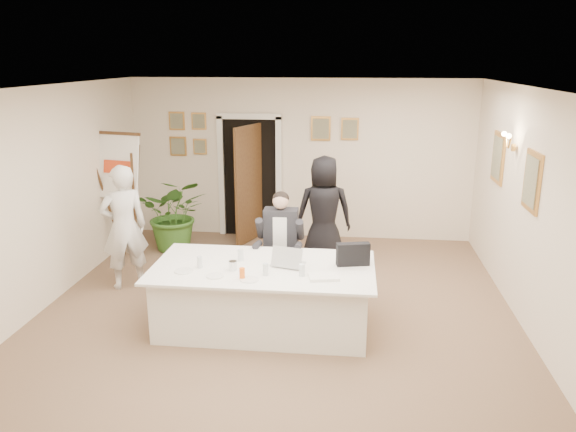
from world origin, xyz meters
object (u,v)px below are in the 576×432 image
(conference_table, at_px, (264,296))
(seated_man, at_px, (281,243))
(laptop_bag, at_px, (353,254))
(laptop, at_px, (288,254))
(steel_jug, at_px, (233,266))
(standing_woman, at_px, (324,212))
(paper_stack, at_px, (324,277))
(potted_palm, at_px, (175,214))
(standing_man, at_px, (124,227))
(oj_glass, at_px, (242,274))
(flip_chart, at_px, (126,202))

(conference_table, xyz_separation_m, seated_man, (0.07, 1.02, 0.33))
(conference_table, xyz_separation_m, laptop_bag, (1.04, 0.15, 0.52))
(laptop, xyz_separation_m, steel_jug, (-0.61, -0.24, -0.08))
(standing_woman, relative_size, laptop, 4.57)
(laptop_bag, height_order, paper_stack, laptop_bag)
(potted_palm, height_order, steel_jug, potted_palm)
(laptop, distance_m, paper_stack, 0.59)
(standing_man, xyz_separation_m, standing_woman, (2.70, 1.14, -0.01))
(conference_table, xyz_separation_m, laptop, (0.28, 0.08, 0.52))
(standing_woman, height_order, laptop_bag, standing_woman)
(conference_table, bearing_deg, seated_man, 85.83)
(laptop, bearing_deg, standing_woman, 95.77)
(standing_man, xyz_separation_m, laptop, (2.39, -0.92, 0.04))
(potted_palm, xyz_separation_m, oj_glass, (1.73, -3.06, 0.22))
(steel_jug, bearing_deg, flip_chart, 133.46)
(potted_palm, height_order, paper_stack, potted_palm)
(potted_palm, bearing_deg, laptop, -49.54)
(standing_woman, xyz_separation_m, laptop_bag, (0.44, -1.99, 0.05))
(laptop_bag, bearing_deg, seated_man, 124.91)
(conference_table, bearing_deg, laptop, 14.94)
(seated_man, relative_size, laptop, 3.81)
(paper_stack, bearing_deg, laptop_bag, 54.28)
(conference_table, height_order, flip_chart, flip_chart)
(standing_man, xyz_separation_m, potted_palm, (0.20, 1.64, -0.25))
(flip_chart, bearing_deg, standing_woman, -0.64)
(standing_man, height_order, potted_palm, standing_man)
(paper_stack, bearing_deg, conference_table, 157.77)
(flip_chart, xyz_separation_m, paper_stack, (3.27, -2.47, -0.13))
(flip_chart, xyz_separation_m, standing_woman, (3.14, -0.04, -0.06))
(flip_chart, height_order, oj_glass, flip_chart)
(seated_man, height_order, steel_jug, seated_man)
(standing_man, relative_size, laptop_bag, 4.51)
(flip_chart, bearing_deg, oj_glass, -47.52)
(steel_jug, bearing_deg, standing_man, 146.67)
(paper_stack, bearing_deg, flip_chart, 142.93)
(laptop, bearing_deg, flip_chart, 157.87)
(paper_stack, bearing_deg, potted_palm, 131.81)
(laptop, bearing_deg, standing_man, 173.25)
(potted_palm, bearing_deg, flip_chart, -144.21)
(standing_woman, relative_size, steel_jug, 15.73)
(standing_woman, bearing_deg, steel_jug, 61.52)
(seated_man, bearing_deg, conference_table, -80.29)
(laptop_bag, xyz_separation_m, oj_glass, (-1.21, -0.57, -0.07))
(laptop_bag, bearing_deg, standing_man, 151.77)
(flip_chart, relative_size, laptop_bag, 5.14)
(laptop, xyz_separation_m, paper_stack, (0.44, -0.37, -0.12))
(standing_woman, bearing_deg, flip_chart, -7.27)
(laptop_bag, height_order, steel_jug, laptop_bag)
(standing_man, xyz_separation_m, laptop_bag, (3.14, -0.85, 0.04))
(potted_palm, height_order, laptop, potted_palm)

